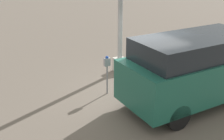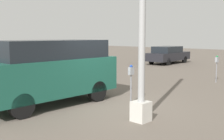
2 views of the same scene
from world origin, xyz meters
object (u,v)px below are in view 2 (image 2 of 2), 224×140
object	(u,v)px
lamp_post	(142,40)
parked_van	(49,70)
parking_meter_near	(131,75)
parking_meter_far	(217,63)
car_distant	(168,55)

from	to	relation	value
lamp_post	parked_van	world-z (taller)	lamp_post
parking_meter_near	lamp_post	bearing A→B (deg)	47.63
parking_meter_far	parked_van	xyz separation A→B (m)	(8.33, -2.11, 0.19)
parking_meter_near	parking_meter_far	world-z (taller)	parking_meter_far
car_distant	parking_meter_far	bearing A→B (deg)	-135.80
parked_van	lamp_post	bearing A→B (deg)	100.39
lamp_post	car_distant	bearing A→B (deg)	-149.38
parked_van	parking_meter_far	bearing A→B (deg)	164.96
parking_meter_near	parked_van	xyz separation A→B (m)	(2.06, -1.88, 0.20)
lamp_post	parked_van	xyz separation A→B (m)	(0.68, -3.42, -1.02)
parking_meter_near	car_distant	xyz separation A→B (m)	(-12.79, -6.85, -0.23)
parking_meter_near	parking_meter_far	xyz separation A→B (m)	(-6.26, 0.23, 0.01)
parking_meter_far	lamp_post	xyz separation A→B (m)	(7.65, 1.31, 1.21)
parking_meter_far	car_distant	world-z (taller)	car_distant
parking_meter_far	parked_van	distance (m)	8.59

